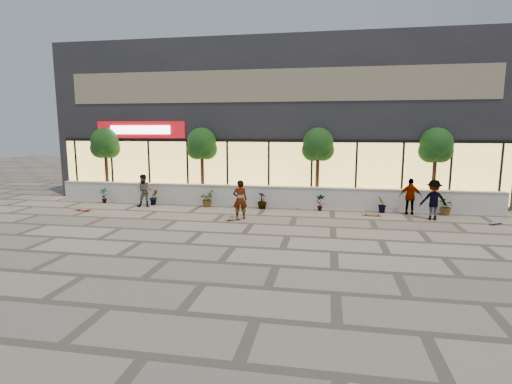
% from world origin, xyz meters
% --- Properties ---
extents(ground, '(80.00, 80.00, 0.00)m').
position_xyz_m(ground, '(0.00, 0.00, 0.00)').
color(ground, gray).
rests_on(ground, ground).
extents(planter_wall, '(22.00, 0.42, 1.04)m').
position_xyz_m(planter_wall, '(0.00, 7.00, 0.52)').
color(planter_wall, silver).
rests_on(planter_wall, ground).
extents(retail_building, '(24.00, 9.17, 8.50)m').
position_xyz_m(retail_building, '(-0.00, 12.49, 4.25)').
color(retail_building, '#232328').
rests_on(retail_building, ground).
extents(shrub_a, '(0.43, 0.29, 0.81)m').
position_xyz_m(shrub_a, '(-8.50, 6.45, 0.41)').
color(shrub_a, '#1C3B12').
rests_on(shrub_a, ground).
extents(shrub_b, '(0.57, 0.57, 0.81)m').
position_xyz_m(shrub_b, '(-5.70, 6.45, 0.41)').
color(shrub_b, '#1C3B12').
rests_on(shrub_b, ground).
extents(shrub_c, '(0.68, 0.77, 0.81)m').
position_xyz_m(shrub_c, '(-2.90, 6.45, 0.41)').
color(shrub_c, '#1C3B12').
rests_on(shrub_c, ground).
extents(shrub_d, '(0.64, 0.64, 0.81)m').
position_xyz_m(shrub_d, '(-0.10, 6.45, 0.41)').
color(shrub_d, '#1C3B12').
rests_on(shrub_d, ground).
extents(shrub_e, '(0.46, 0.35, 0.81)m').
position_xyz_m(shrub_e, '(2.70, 6.45, 0.41)').
color(shrub_e, '#1C3B12').
rests_on(shrub_e, ground).
extents(shrub_f, '(0.55, 0.57, 0.81)m').
position_xyz_m(shrub_f, '(5.50, 6.45, 0.41)').
color(shrub_f, '#1C3B12').
rests_on(shrub_f, ground).
extents(shrub_g, '(0.77, 0.84, 0.81)m').
position_xyz_m(shrub_g, '(8.30, 6.45, 0.41)').
color(shrub_g, '#1C3B12').
rests_on(shrub_g, ground).
extents(tree_west, '(1.60, 1.50, 3.92)m').
position_xyz_m(tree_west, '(-9.00, 7.70, 2.99)').
color(tree_west, '#432318').
rests_on(tree_west, ground).
extents(tree_midwest, '(1.60, 1.50, 3.92)m').
position_xyz_m(tree_midwest, '(-3.50, 7.70, 2.99)').
color(tree_midwest, '#432318').
rests_on(tree_midwest, ground).
extents(tree_mideast, '(1.60, 1.50, 3.92)m').
position_xyz_m(tree_mideast, '(2.50, 7.70, 2.99)').
color(tree_mideast, '#432318').
rests_on(tree_mideast, ground).
extents(tree_east, '(1.60, 1.50, 3.92)m').
position_xyz_m(tree_east, '(8.00, 7.70, 2.99)').
color(tree_east, '#432318').
rests_on(tree_east, ground).
extents(skater_center, '(0.70, 0.56, 1.69)m').
position_xyz_m(skater_center, '(-0.66, 4.04, 0.85)').
color(skater_center, white).
rests_on(skater_center, ground).
extents(skater_left, '(0.90, 0.76, 1.64)m').
position_xyz_m(skater_left, '(-5.88, 5.78, 0.82)').
color(skater_left, tan).
rests_on(skater_left, ground).
extents(skater_right_near, '(1.03, 0.59, 1.65)m').
position_xyz_m(skater_right_near, '(6.72, 6.30, 0.82)').
color(skater_right_near, silver).
rests_on(skater_right_near, ground).
extents(skater_right_far, '(1.11, 0.64, 1.72)m').
position_xyz_m(skater_right_far, '(7.47, 5.38, 0.86)').
color(skater_right_far, maroon).
rests_on(skater_right_far, ground).
extents(skateboard_center, '(0.66, 0.55, 0.08)m').
position_xyz_m(skateboard_center, '(-0.88, 3.72, 0.07)').
color(skateboard_center, brown).
rests_on(skateboard_center, ground).
extents(skateboard_left, '(0.87, 0.36, 0.10)m').
position_xyz_m(skateboard_left, '(-8.40, 4.41, 0.09)').
color(skateboard_left, '#D54727').
rests_on(skateboard_left, ground).
extents(skateboard_right_near, '(0.86, 0.32, 0.10)m').
position_xyz_m(skateboard_right_near, '(5.01, 5.70, 0.08)').
color(skateboard_right_near, brown).
rests_on(skateboard_right_near, ground).
extents(skateboard_right_far, '(0.68, 0.57, 0.09)m').
position_xyz_m(skateboard_right_far, '(9.80, 4.91, 0.07)').
color(skateboard_right_far, '#6C569F').
rests_on(skateboard_right_far, ground).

